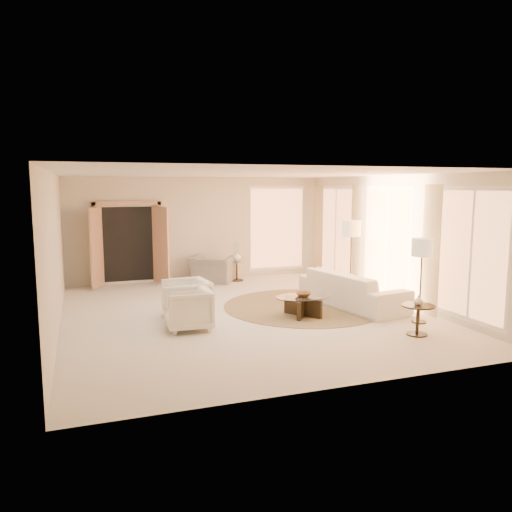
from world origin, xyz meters
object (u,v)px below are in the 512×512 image
object	(u,v)px
side_table	(237,269)
side_vase	(237,256)
coffee_table	(303,304)
end_vase	(418,300)
accent_chair	(212,265)
floor_lamp_near	(351,232)
armchair_left	(187,297)
end_table	(418,314)
armchair_right	(188,307)
bowl	(303,294)
sofa	(352,289)
floor_lamp_far	(422,251)

from	to	relation	value
side_table	side_vase	bearing A→B (deg)	90.00
coffee_table	end_vase	distance (m)	2.27
accent_chair	floor_lamp_near	world-z (taller)	floor_lamp_near
armchair_left	side_table	world-z (taller)	armchair_left
end_table	end_vase	distance (m)	0.25
armchair_right	bowl	distance (m)	2.32
end_table	side_vase	xyz separation A→B (m)	(-1.46, 5.83, 0.30)
sofa	side_vase	xyz separation A→B (m)	(-1.47, 3.61, 0.30)
end_table	side_vase	size ratio (longest dim) A/B	2.18
floor_lamp_near	floor_lamp_far	xyz separation A→B (m)	(0.00, -2.57, -0.14)
end_table	end_vase	xyz separation A→B (m)	(0.00, 0.00, 0.25)
side_table	floor_lamp_near	size ratio (longest dim) A/B	0.31
bowl	coffee_table	bearing A→B (deg)	0.00
coffee_table	floor_lamp_near	size ratio (longest dim) A/B	0.64
coffee_table	bowl	size ratio (longest dim) A/B	3.69
coffee_table	end_vase	world-z (taller)	end_vase
sofa	side_vase	bearing A→B (deg)	11.65
end_table	coffee_table	bearing A→B (deg)	126.78
armchair_left	side_table	size ratio (longest dim) A/B	1.53
end_table	floor_lamp_far	size ratio (longest dim) A/B	0.35
end_table	end_vase	world-z (taller)	end_vase
coffee_table	bowl	xyz separation A→B (m)	(0.00, 0.00, 0.19)
armchair_right	side_vase	world-z (taller)	armchair_right
armchair_left	bowl	distance (m)	2.29
bowl	armchair_left	bearing A→B (deg)	162.82
accent_chair	side_vase	xyz separation A→B (m)	(0.68, 0.00, 0.20)
armchair_left	floor_lamp_far	size ratio (longest dim) A/B	0.52
bowl	floor_lamp_near	bearing A→B (deg)	37.15
side_vase	armchair_left	bearing A→B (deg)	-121.58
bowl	side_vase	distance (m)	4.04
armchair_right	accent_chair	bearing A→B (deg)	162.60
floor_lamp_near	floor_lamp_far	size ratio (longest dim) A/B	1.10
armchair_left	floor_lamp_near	distance (m)	4.27
armchair_right	coffee_table	size ratio (longest dim) A/B	0.72
coffee_table	accent_chair	bearing A→B (deg)	101.16
armchair_left	sofa	bearing A→B (deg)	80.15
end_table	side_table	size ratio (longest dim) A/B	1.04
side_table	floor_lamp_near	world-z (taller)	floor_lamp_near
sofa	end_vase	bearing A→B (deg)	169.17
sofa	floor_lamp_near	xyz separation A→B (m)	(0.53, 1.00, 1.12)
accent_chair	side_vase	bearing A→B (deg)	-149.09
floor_lamp_far	sofa	bearing A→B (deg)	108.64
coffee_table	floor_lamp_near	xyz separation A→B (m)	(1.88, 1.43, 1.24)
accent_chair	sofa	bearing A→B (deg)	151.69
coffee_table	side_table	distance (m)	4.04
coffee_table	floor_lamp_far	xyz separation A→B (m)	(1.88, -1.14, 1.10)
sofa	bowl	world-z (taller)	sofa
sofa	end_table	world-z (taller)	sofa
coffee_table	end_table	world-z (taller)	end_table
side_table	end_table	bearing A→B (deg)	-75.96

